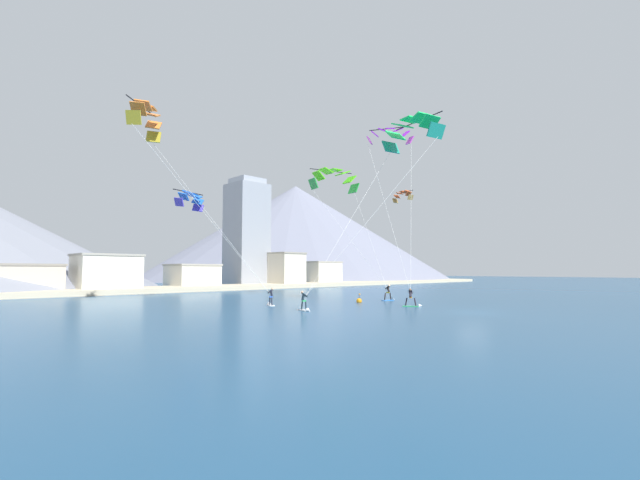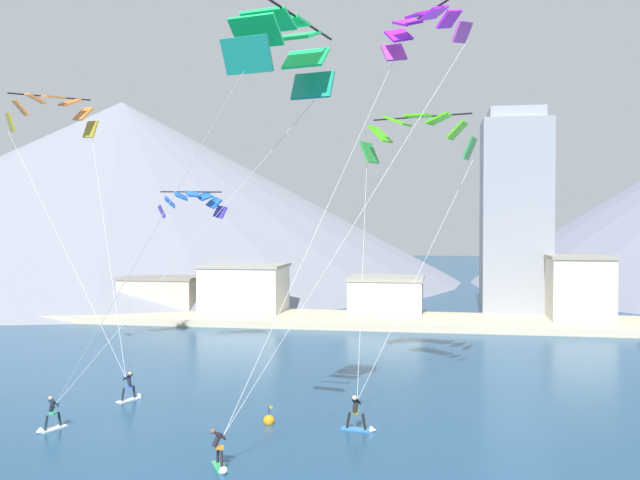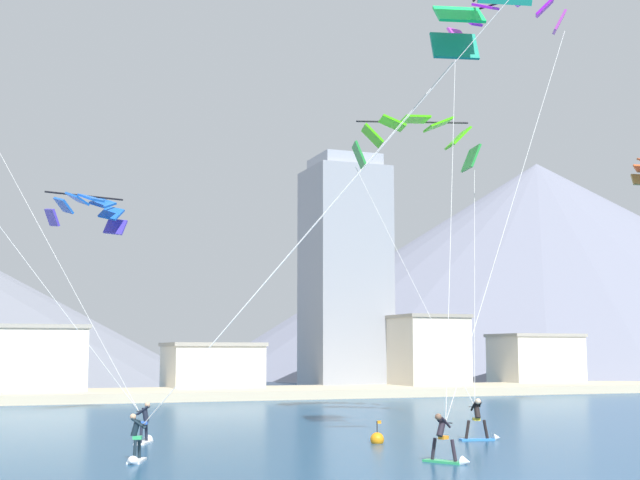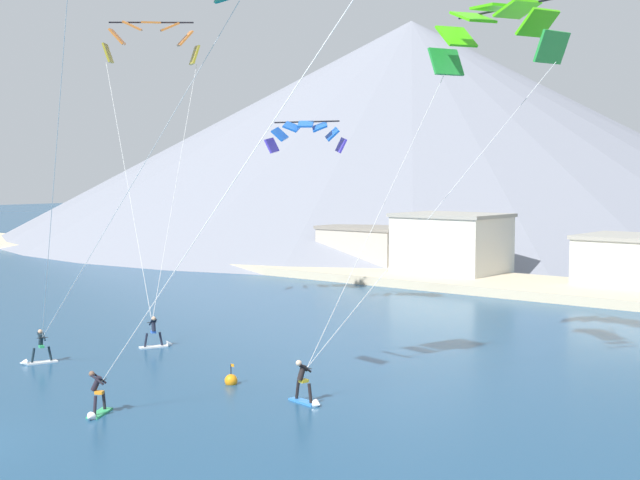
# 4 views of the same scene
# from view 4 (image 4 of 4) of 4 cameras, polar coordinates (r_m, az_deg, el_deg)

# --- Properties ---
(kitesurfer_near_lead) EXTENTS (1.19, 1.72, 1.71)m
(kitesurfer_near_lead) POSITION_cam_4_polar(r_m,az_deg,el_deg) (34.77, -14.14, -10.04)
(kitesurfer_near_lead) COLOR #33B266
(kitesurfer_near_lead) RESTS_ON ground
(kitesurfer_near_trail) EXTENTS (1.78, 0.73, 1.81)m
(kitesurfer_near_trail) POSITION_cam_4_polar(r_m,az_deg,el_deg) (35.40, -0.89, -9.54)
(kitesurfer_near_trail) COLOR #337FDB
(kitesurfer_near_trail) RESTS_ON ground
(kitesurfer_mid_center) EXTENTS (0.95, 1.77, 1.67)m
(kitesurfer_mid_center) POSITION_cam_4_polar(r_m,az_deg,el_deg) (44.71, -17.68, -6.95)
(kitesurfer_mid_center) COLOR white
(kitesurfer_mid_center) RESTS_ON ground
(kitesurfer_far_left) EXTENTS (1.08, 1.75, 1.72)m
(kitesurfer_far_left) POSITION_cam_4_polar(r_m,az_deg,el_deg) (47.30, -10.36, -6.17)
(kitesurfer_far_left) COLOR white
(kitesurfer_far_left) RESTS_ON ground
(parafoil_kite_near_trail) EXTENTS (7.22, 12.05, 15.28)m
(parafoil_kite_near_trail) POSITION_cam_4_polar(r_m,az_deg,el_deg) (42.23, 11.12, 13.05)
(parafoil_kite_near_trail) COLOR green
(parafoil_kite_far_left) EXTENTS (11.22, 10.31, 17.42)m
(parafoil_kite_far_left) POSITION_cam_4_polar(r_m,az_deg,el_deg) (58.77, -10.74, 12.56)
(parafoil_kite_far_left) COLOR #A99624
(parafoil_kite_distant_high_outer) EXTENTS (4.76, 3.76, 2.12)m
(parafoil_kite_distant_high_outer) POSITION_cam_4_polar(r_m,az_deg,el_deg) (57.00, -0.91, 6.84)
(parafoil_kite_distant_high_outer) COLOR #4536B8
(race_marker_buoy) EXTENTS (0.56, 0.56, 1.02)m
(race_marker_buoy) POSITION_cam_4_polar(r_m,az_deg,el_deg) (38.81, -5.71, -8.94)
(race_marker_buoy) COLOR orange
(race_marker_buoy) RESTS_ON ground
(shoreline_strip) EXTENTS (180.00, 10.00, 0.70)m
(shoreline_strip) POSITION_cam_4_polar(r_m,az_deg,el_deg) (69.17, 14.89, -3.04)
(shoreline_strip) COLOR beige
(shoreline_strip) RESTS_ON ground
(shore_building_harbour_front) EXTENTS (7.73, 7.22, 4.35)m
(shore_building_harbour_front) POSITION_cam_4_polar(r_m,az_deg,el_deg) (71.45, 19.51, -1.43)
(shore_building_harbour_front) COLOR silver
(shore_building_harbour_front) RESTS_ON ground
(shore_building_promenade_mid) EXTENTS (8.59, 6.94, 5.64)m
(shore_building_promenade_mid) POSITION_cam_4_polar(r_m,az_deg,el_deg) (75.83, 8.43, -0.42)
(shore_building_promenade_mid) COLOR silver
(shore_building_promenade_mid) RESTS_ON ground
(shore_building_quay_east) EXTENTS (8.45, 5.10, 4.15)m
(shore_building_quay_east) POSITION_cam_4_polar(r_m,az_deg,el_deg) (82.07, 2.99, -0.55)
(shore_building_quay_east) COLOR #B7AD9E
(shore_building_quay_east) RESTS_ON ground
(mountain_peak_west_ridge) EXTENTS (120.11, 120.11, 31.77)m
(mountain_peak_west_ridge) POSITION_cam_4_polar(r_m,az_deg,el_deg) (136.15, 5.82, 7.18)
(mountain_peak_west_ridge) COLOR gray
(mountain_peak_west_ridge) RESTS_ON ground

